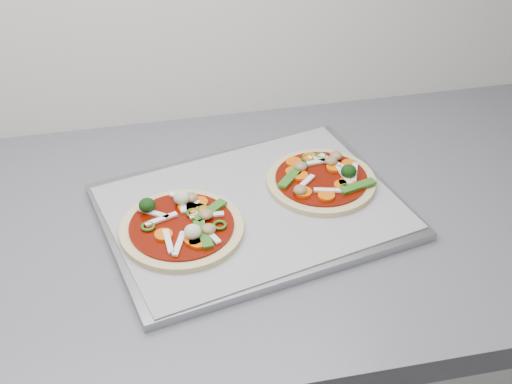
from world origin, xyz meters
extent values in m
cube|color=#96979C|center=(-0.58, 1.31, 0.91)|extent=(0.48, 0.39, 0.01)
cube|color=gray|center=(-0.58, 1.31, 0.91)|extent=(0.46, 0.38, 0.00)
cylinder|color=tan|center=(-0.69, 1.27, 0.92)|extent=(0.22, 0.22, 0.01)
cylinder|color=#5F0B00|center=(-0.69, 1.27, 0.93)|extent=(0.19, 0.19, 0.00)
cube|color=#34641F|center=(-0.66, 1.24, 0.93)|extent=(0.02, 0.06, 0.00)
cube|color=silver|center=(-0.72, 1.30, 0.93)|extent=(0.04, 0.03, 0.00)
cube|color=silver|center=(-0.71, 1.24, 0.93)|extent=(0.01, 0.05, 0.00)
cube|color=silver|center=(-0.68, 1.33, 0.93)|extent=(0.04, 0.04, 0.00)
cube|color=silver|center=(-0.70, 1.23, 0.93)|extent=(0.02, 0.05, 0.00)
ellipsoid|color=olive|center=(-0.65, 1.25, 0.93)|extent=(0.02, 0.02, 0.01)
torus|color=#284F10|center=(-0.64, 1.26, 0.93)|extent=(0.02, 0.02, 0.00)
cube|color=silver|center=(-0.65, 1.28, 0.93)|extent=(0.05, 0.01, 0.00)
ellipsoid|color=olive|center=(-0.65, 1.28, 0.93)|extent=(0.03, 0.03, 0.01)
cylinder|color=#F05C02|center=(-0.67, 1.24, 0.93)|extent=(0.03, 0.03, 0.00)
cylinder|color=#F05C02|center=(-0.66, 1.32, 0.93)|extent=(0.03, 0.03, 0.00)
cylinder|color=#F05C02|center=(-0.68, 1.24, 0.93)|extent=(0.03, 0.03, 0.00)
cylinder|color=#F05C02|center=(-0.67, 1.24, 0.93)|extent=(0.03, 0.03, 0.00)
ellipsoid|color=#12350E|center=(-0.73, 1.31, 0.94)|extent=(0.03, 0.03, 0.02)
torus|color=#284F10|center=(-0.65, 1.30, 0.93)|extent=(0.03, 0.03, 0.00)
torus|color=#284F10|center=(-0.73, 1.28, 0.93)|extent=(0.03, 0.03, 0.00)
cube|color=silver|center=(-0.68, 1.32, 0.93)|extent=(0.01, 0.05, 0.00)
ellipsoid|color=beige|center=(-0.68, 1.32, 0.94)|extent=(0.03, 0.03, 0.02)
cube|color=silver|center=(-0.72, 1.29, 0.93)|extent=(0.05, 0.02, 0.00)
cube|color=#34641F|center=(-0.65, 1.29, 0.93)|extent=(0.05, 0.05, 0.00)
cylinder|color=#F05C02|center=(-0.67, 1.31, 0.93)|extent=(0.03, 0.03, 0.00)
cylinder|color=#F05C02|center=(-0.68, 1.31, 0.93)|extent=(0.04, 0.04, 0.00)
ellipsoid|color=olive|center=(-0.67, 1.32, 0.93)|extent=(0.03, 0.03, 0.01)
cube|color=silver|center=(-0.66, 1.27, 0.93)|extent=(0.01, 0.05, 0.00)
torus|color=#284F10|center=(-0.67, 1.29, 0.93)|extent=(0.03, 0.03, 0.00)
cylinder|color=#F05C02|center=(-0.67, 1.23, 0.93)|extent=(0.03, 0.03, 0.00)
cylinder|color=#F05C02|center=(-0.72, 1.26, 0.93)|extent=(0.03, 0.03, 0.00)
ellipsoid|color=beige|center=(-0.68, 1.24, 0.94)|extent=(0.03, 0.03, 0.02)
cylinder|color=#F05C02|center=(-0.66, 1.30, 0.93)|extent=(0.03, 0.03, 0.00)
cube|color=silver|center=(-0.65, 1.25, 0.93)|extent=(0.03, 0.05, 0.00)
cylinder|color=tan|center=(-0.47, 1.34, 0.92)|extent=(0.23, 0.23, 0.01)
cylinder|color=#5F0B00|center=(-0.47, 1.34, 0.93)|extent=(0.19, 0.19, 0.00)
cylinder|color=#F05C02|center=(-0.50, 1.35, 0.93)|extent=(0.04, 0.04, 0.00)
ellipsoid|color=olive|center=(-0.44, 1.37, 0.93)|extent=(0.02, 0.02, 0.01)
cube|color=#34641F|center=(-0.51, 1.35, 0.93)|extent=(0.05, 0.05, 0.00)
cylinder|color=#F05C02|center=(-0.44, 1.32, 0.93)|extent=(0.03, 0.03, 0.00)
cylinder|color=#F05C02|center=(-0.51, 1.31, 0.93)|extent=(0.03, 0.03, 0.00)
cube|color=silver|center=(-0.43, 1.34, 0.93)|extent=(0.01, 0.05, 0.00)
cube|color=silver|center=(-0.42, 1.34, 0.93)|extent=(0.02, 0.05, 0.00)
cylinder|color=#F05C02|center=(-0.50, 1.39, 0.93)|extent=(0.03, 0.03, 0.00)
cylinder|color=#F05C02|center=(-0.42, 1.36, 0.93)|extent=(0.03, 0.03, 0.00)
cylinder|color=#F05C02|center=(-0.44, 1.31, 0.93)|extent=(0.04, 0.04, 0.00)
cube|color=silver|center=(-0.46, 1.38, 0.93)|extent=(0.05, 0.01, 0.00)
cube|color=silver|center=(-0.45, 1.38, 0.93)|extent=(0.04, 0.03, 0.00)
ellipsoid|color=olive|center=(-0.51, 1.31, 0.93)|extent=(0.03, 0.03, 0.01)
cube|color=silver|center=(-0.50, 1.33, 0.93)|extent=(0.04, 0.04, 0.00)
ellipsoid|color=olive|center=(-0.43, 1.39, 0.93)|extent=(0.03, 0.03, 0.01)
torus|color=#284F10|center=(-0.44, 1.31, 0.93)|extent=(0.03, 0.03, 0.00)
torus|color=#284F10|center=(-0.46, 1.39, 0.93)|extent=(0.03, 0.03, 0.00)
cylinder|color=#F05C02|center=(-0.47, 1.39, 0.93)|extent=(0.03, 0.03, 0.00)
cube|color=silver|center=(-0.44, 1.38, 0.93)|extent=(0.03, 0.05, 0.00)
cylinder|color=#F05C02|center=(-0.47, 1.30, 0.93)|extent=(0.03, 0.03, 0.00)
torus|color=#284F10|center=(-0.49, 1.38, 0.93)|extent=(0.03, 0.03, 0.00)
torus|color=#284F10|center=(-0.48, 1.39, 0.93)|extent=(0.02, 0.02, 0.00)
ellipsoid|color=olive|center=(-0.49, 1.37, 0.93)|extent=(0.03, 0.03, 0.01)
ellipsoid|color=#12350E|center=(-0.43, 1.34, 0.94)|extent=(0.02, 0.02, 0.02)
cylinder|color=#F05C02|center=(-0.51, 1.36, 0.93)|extent=(0.03, 0.03, 0.00)
cube|color=#34641F|center=(-0.42, 1.31, 0.93)|extent=(0.06, 0.03, 0.00)
cube|color=silver|center=(-0.47, 1.31, 0.93)|extent=(0.05, 0.02, 0.00)
cylinder|color=#F05C02|center=(-0.44, 1.36, 0.93)|extent=(0.03, 0.03, 0.00)
camera|label=1|loc=(-0.74, 0.51, 1.56)|focal=50.00mm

